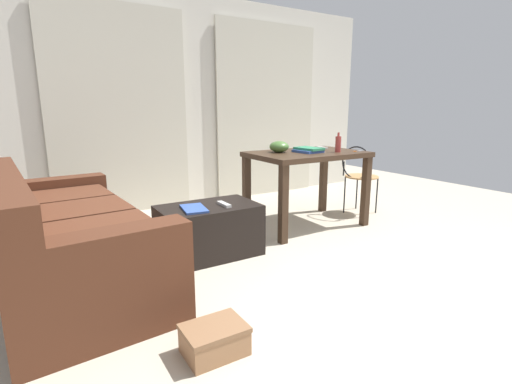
% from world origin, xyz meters
% --- Properties ---
extents(ground_plane, '(8.04, 8.04, 0.00)m').
position_xyz_m(ground_plane, '(0.00, 1.28, 0.00)').
color(ground_plane, '#B2A893').
extents(wall_back, '(5.21, 0.10, 2.58)m').
position_xyz_m(wall_back, '(0.00, 3.35, 1.29)').
color(wall_back, silver).
rests_on(wall_back, ground).
extents(curtains, '(3.56, 0.03, 2.35)m').
position_xyz_m(curtains, '(0.00, 3.27, 1.18)').
color(curtains, beige).
rests_on(curtains, ground).
extents(couch, '(1.05, 2.06, 0.82)m').
position_xyz_m(couch, '(-1.80, 1.56, 0.32)').
color(couch, '#4C2819').
rests_on(couch, ground).
extents(coffee_table, '(0.82, 0.50, 0.43)m').
position_xyz_m(coffee_table, '(-0.73, 1.51, 0.22)').
color(coffee_table, black).
rests_on(coffee_table, ground).
extents(craft_table, '(1.16, 0.76, 0.78)m').
position_xyz_m(craft_table, '(0.50, 1.75, 0.66)').
color(craft_table, '#382619').
rests_on(craft_table, ground).
extents(wire_chair, '(0.38, 0.41, 0.80)m').
position_xyz_m(wire_chair, '(1.29, 1.76, 0.50)').
color(wire_chair, '#B7844C').
rests_on(wire_chair, ground).
extents(bottle_near, '(0.06, 0.06, 0.20)m').
position_xyz_m(bottle_near, '(0.76, 1.57, 0.87)').
color(bottle_near, '#99332D').
rests_on(bottle_near, craft_table).
extents(bowl, '(0.20, 0.20, 0.11)m').
position_xyz_m(bowl, '(0.23, 1.87, 0.84)').
color(bowl, '#477033').
rests_on(bowl, craft_table).
extents(book_stack, '(0.25, 0.30, 0.05)m').
position_xyz_m(book_stack, '(0.49, 1.71, 0.81)').
color(book_stack, '#33519E').
rests_on(book_stack, craft_table).
extents(tv_remote_on_table, '(0.05, 0.15, 0.02)m').
position_xyz_m(tv_remote_on_table, '(0.85, 1.92, 0.79)').
color(tv_remote_on_table, '#B7B7B2').
rests_on(tv_remote_on_table, craft_table).
extents(scissors, '(0.13, 0.05, 0.00)m').
position_xyz_m(scissors, '(0.97, 1.51, 0.79)').
color(scissors, '#9EA0A5').
rests_on(scissors, craft_table).
extents(tv_remote_primary, '(0.05, 0.18, 0.02)m').
position_xyz_m(tv_remote_primary, '(-0.61, 1.44, 0.44)').
color(tv_remote_primary, '#B7B7B2').
rests_on(tv_remote_primary, coffee_table).
extents(magazine, '(0.22, 0.31, 0.02)m').
position_xyz_m(magazine, '(-0.88, 1.46, 0.44)').
color(magazine, '#33519E').
rests_on(magazine, coffee_table).
extents(shoebox, '(0.31, 0.23, 0.15)m').
position_xyz_m(shoebox, '(-1.26, 0.28, 0.08)').
color(shoebox, '#996B47').
rests_on(shoebox, ground).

